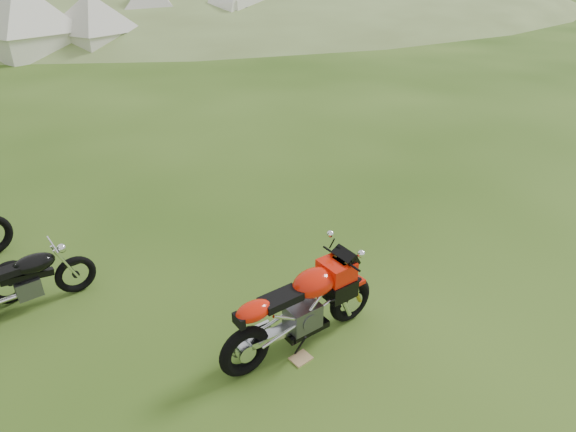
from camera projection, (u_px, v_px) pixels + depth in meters
ground at (311, 276)px, 6.76m from camera, size 120.00×120.00×0.00m
hillside at (242, 2)px, 47.56m from camera, size 80.00×64.00×8.00m
hedgerow at (242, 2)px, 47.56m from camera, size 36.00×1.20×8.60m
sport_motorcycle at (301, 303)px, 5.30m from camera, size 1.99×0.54×1.19m
plywood_board at (301, 358)px, 5.36m from camera, size 0.23×0.19×0.02m
vintage_moto_b at (24, 280)px, 5.94m from camera, size 1.64×0.41×0.86m
tent_left at (24, 21)px, 20.89m from camera, size 4.26×4.26×2.95m
tent_mid at (93, 22)px, 22.02m from camera, size 3.86×3.86×2.58m
tent_right at (151, 10)px, 25.36m from camera, size 4.40×4.40×2.88m
caravan at (245, 17)px, 26.44m from camera, size 4.77×3.28×2.05m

